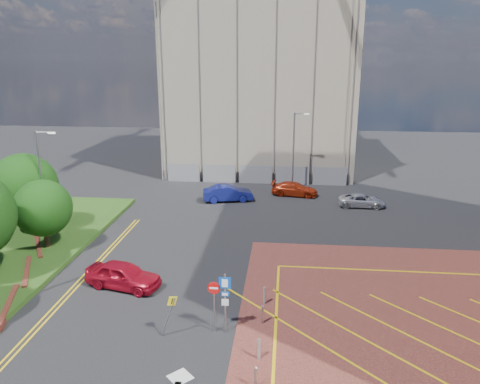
% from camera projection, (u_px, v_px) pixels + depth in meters
% --- Properties ---
extents(ground, '(140.00, 140.00, 0.00)m').
position_uv_depth(ground, '(213.00, 343.00, 22.58)').
color(ground, black).
rests_on(ground, ground).
extents(retaining_wall, '(6.06, 20.33, 0.40)m').
position_uv_depth(retaining_wall, '(5.00, 306.00, 25.58)').
color(retaining_wall, brown).
rests_on(retaining_wall, ground).
extents(tree_c, '(4.00, 4.00, 4.90)m').
position_uv_depth(tree_c, '(43.00, 208.00, 32.56)').
color(tree_c, '#3D2B1C').
rests_on(tree_c, grass_bed).
extents(tree_d, '(5.00, 5.00, 6.08)m').
position_uv_depth(tree_d, '(24.00, 186.00, 35.53)').
color(tree_d, '#3D2B1C').
rests_on(tree_d, grass_bed).
extents(lamp_left_far, '(1.53, 0.16, 8.00)m').
position_uv_depth(lamp_left_far, '(42.00, 180.00, 34.16)').
color(lamp_left_far, '#9EA0A8').
rests_on(lamp_left_far, grass_bed).
extents(lamp_back, '(1.53, 0.16, 8.00)m').
position_uv_depth(lamp_back, '(294.00, 148.00, 47.74)').
color(lamp_back, '#9EA0A8').
rests_on(lamp_back, ground).
extents(sign_cluster, '(1.17, 0.12, 3.20)m').
position_uv_depth(sign_cluster, '(221.00, 297.00, 22.95)').
color(sign_cluster, '#9EA0A8').
rests_on(sign_cluster, ground).
extents(warning_sign, '(0.84, 0.43, 2.24)m').
position_uv_depth(warning_sign, '(170.00, 311.00, 22.71)').
color(warning_sign, '#9EA0A8').
rests_on(warning_sign, ground).
extents(bollard_row, '(0.14, 11.14, 0.90)m').
position_uv_depth(bollard_row, '(258.00, 359.00, 20.63)').
color(bollard_row, '#9EA0A8').
rests_on(bollard_row, forecourt).
extents(construction_building, '(21.20, 19.20, 22.00)m').
position_uv_depth(construction_building, '(262.00, 77.00, 57.77)').
color(construction_building, '#9E9582').
rests_on(construction_building, ground).
extents(construction_fence, '(21.60, 0.06, 2.00)m').
position_uv_depth(construction_fence, '(265.00, 175.00, 50.88)').
color(construction_fence, gray).
rests_on(construction_fence, ground).
extents(car_red_left, '(4.91, 2.88, 1.57)m').
position_uv_depth(car_red_left, '(123.00, 275.00, 27.91)').
color(car_red_left, '#AF0F23').
rests_on(car_red_left, ground).
extents(car_blue_back, '(4.98, 2.73, 1.56)m').
position_uv_depth(car_blue_back, '(228.00, 193.00, 44.75)').
color(car_blue_back, navy).
rests_on(car_blue_back, ground).
extents(car_red_back, '(4.83, 2.53, 1.34)m').
position_uv_depth(car_red_back, '(295.00, 189.00, 46.58)').
color(car_red_back, '#A7280E').
rests_on(car_red_back, ground).
extents(car_silver_back, '(4.29, 2.06, 1.18)m').
position_uv_depth(car_silver_back, '(362.00, 200.00, 43.10)').
color(car_silver_back, silver).
rests_on(car_silver_back, ground).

